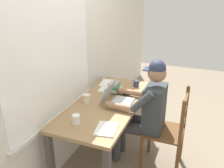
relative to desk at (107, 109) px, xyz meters
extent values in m
plane|color=gray|center=(0.00, 0.00, -0.63)|extent=(8.00, 8.00, 0.00)
cube|color=silver|center=(0.00, 0.43, 0.67)|extent=(6.00, 0.04, 2.60)
cube|color=white|center=(-0.38, 0.40, 0.66)|extent=(1.39, 0.01, 1.19)
cube|color=beige|center=(-0.38, 0.40, 0.04)|extent=(1.45, 0.06, 0.04)
cube|color=#9E7A51|center=(0.00, 0.00, 0.07)|extent=(1.55, 0.69, 0.03)
cube|color=#4C4742|center=(0.72, -0.30, -0.29)|extent=(0.06, 0.06, 0.69)
cube|color=#4C4742|center=(-0.72, 0.30, -0.29)|extent=(0.06, 0.06, 0.69)
cube|color=#4C4742|center=(0.72, 0.30, -0.29)|extent=(0.06, 0.06, 0.69)
cube|color=#33383D|center=(0.05, -0.53, 0.09)|extent=(0.34, 0.20, 0.50)
sphere|color=#936B4C|center=(0.05, -0.53, 0.49)|extent=(0.19, 0.19, 0.19)
sphere|color=#282D47|center=(0.05, -0.53, 0.54)|extent=(0.17, 0.17, 0.17)
cube|color=#282D47|center=(0.05, -0.44, 0.52)|extent=(0.13, 0.10, 0.01)
cylinder|color=#38383D|center=(-0.04, -0.33, -0.16)|extent=(0.13, 0.40, 0.13)
cylinder|color=#38383D|center=(0.14, -0.33, -0.16)|extent=(0.13, 0.40, 0.13)
cylinder|color=#38383D|center=(-0.04, -0.13, -0.39)|extent=(0.10, 0.10, 0.47)
cylinder|color=#38383D|center=(0.14, -0.13, -0.39)|extent=(0.10, 0.10, 0.47)
cylinder|color=#33383D|center=(-0.15, -0.44, 0.24)|extent=(0.10, 0.24, 0.25)
cylinder|color=#936B4C|center=(-0.15, -0.21, 0.14)|extent=(0.07, 0.28, 0.07)
sphere|color=#936B4C|center=(-0.14, -0.07, 0.14)|extent=(0.08, 0.08, 0.08)
cylinder|color=#33383D|center=(0.25, -0.44, 0.24)|extent=(0.10, 0.24, 0.25)
cylinder|color=#936B4C|center=(0.25, -0.21, 0.14)|extent=(0.07, 0.28, 0.07)
sphere|color=#936B4C|center=(0.24, -0.07, 0.14)|extent=(0.08, 0.08, 0.08)
cube|color=brown|center=(0.05, -0.65, -0.17)|extent=(0.42, 0.42, 0.02)
cube|color=brown|center=(0.24, -0.46, -0.40)|extent=(0.04, 0.04, 0.45)
cube|color=brown|center=(-0.14, -0.46, -0.40)|extent=(0.04, 0.04, 0.45)
cube|color=brown|center=(0.24, -0.84, -0.40)|extent=(0.04, 0.04, 0.45)
cube|color=brown|center=(-0.14, -0.84, -0.40)|extent=(0.04, 0.04, 0.45)
cube|color=brown|center=(0.24, -0.84, 0.08)|extent=(0.04, 0.04, 0.48)
cube|color=brown|center=(-0.14, -0.84, 0.08)|extent=(0.04, 0.04, 0.48)
cube|color=brown|center=(0.05, -0.84, -0.04)|extent=(0.36, 0.02, 0.04)
cube|color=brown|center=(0.05, -0.84, 0.10)|extent=(0.36, 0.02, 0.04)
cube|color=brown|center=(0.05, -0.84, 0.24)|extent=(0.36, 0.02, 0.04)
cube|color=#ADAFB2|center=(0.01, -0.16, 0.10)|extent=(0.33, 0.23, 0.02)
cube|color=silver|center=(0.01, -0.16, 0.11)|extent=(0.29, 0.17, 0.00)
cube|color=#ADAFB2|center=(0.01, 0.00, 0.21)|extent=(0.33, 0.08, 0.21)
cube|color=#4C515B|center=(0.01, 0.00, 0.21)|extent=(0.29, 0.07, 0.18)
ellipsoid|color=black|center=(0.26, -0.14, 0.11)|extent=(0.06, 0.10, 0.03)
cylinder|color=beige|center=(-0.11, 0.20, 0.14)|extent=(0.08, 0.08, 0.10)
torus|color=beige|center=(-0.05, 0.20, 0.15)|extent=(0.05, 0.01, 0.05)
cylinder|color=#2D384C|center=(0.56, -0.17, 0.13)|extent=(0.07, 0.07, 0.09)
torus|color=#2D384C|center=(0.61, -0.17, 0.14)|extent=(0.05, 0.01, 0.05)
cylinder|color=white|center=(-0.55, 0.09, 0.14)|extent=(0.08, 0.08, 0.10)
torus|color=white|center=(-0.50, 0.09, 0.15)|extent=(0.05, 0.01, 0.05)
cube|color=#38844C|center=(0.29, 0.02, 0.10)|extent=(0.16, 0.13, 0.02)
cube|color=white|center=(0.29, 0.03, 0.13)|extent=(0.19, 0.16, 0.03)
cube|color=#38844C|center=(0.29, 0.03, 0.16)|extent=(0.17, 0.12, 0.03)
cube|color=gray|center=(0.31, 0.04, 0.20)|extent=(0.18, 0.11, 0.03)
cube|color=white|center=(0.34, 0.14, 0.10)|extent=(0.24, 0.21, 0.01)
cube|color=white|center=(-0.53, -0.21, 0.10)|extent=(0.27, 0.22, 0.01)
cube|color=white|center=(0.51, 0.21, 0.10)|extent=(0.28, 0.22, 0.02)
cube|color=#C63D33|center=(0.40, -0.16, 0.09)|extent=(0.15, 0.13, 0.00)
camera|label=1|loc=(-2.25, -0.95, 1.28)|focal=38.42mm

